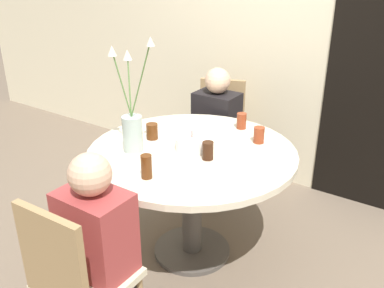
% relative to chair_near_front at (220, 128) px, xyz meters
% --- Properties ---
extents(ground_plane, '(16.00, 16.00, 0.00)m').
position_rel_chair_near_front_xyz_m(ground_plane, '(0.36, -0.94, -0.52)').
color(ground_plane, '#6B5B4C').
extents(wall_back, '(8.00, 0.05, 2.60)m').
position_rel_chair_near_front_xyz_m(wall_back, '(0.36, 0.40, 0.78)').
color(wall_back, beige).
rests_on(wall_back, ground_plane).
extents(dining_table, '(1.30, 1.30, 0.77)m').
position_rel_chair_near_front_xyz_m(dining_table, '(0.36, -0.94, 0.11)').
color(dining_table, beige).
rests_on(dining_table, ground_plane).
extents(chair_near_front, '(0.52, 0.52, 0.92)m').
position_rel_chair_near_front_xyz_m(chair_near_front, '(0.00, 0.00, 0.00)').
color(chair_near_front, beige).
rests_on(chair_near_front, ground_plane).
extents(chair_far_back, '(0.41, 0.41, 0.92)m').
position_rel_chair_near_front_xyz_m(chair_far_back, '(0.39, -1.95, 0.00)').
color(chair_far_back, beige).
rests_on(chair_far_back, ground_plane).
extents(birthday_cake, '(0.20, 0.20, 0.13)m').
position_rel_chair_near_front_xyz_m(birthday_cake, '(0.36, -0.94, 0.29)').
color(birthday_cake, white).
rests_on(birthday_cake, dining_table).
extents(flower_vase, '(0.30, 0.19, 0.71)m').
position_rel_chair_near_front_xyz_m(flower_vase, '(0.06, -1.15, 0.42)').
color(flower_vase, '#9EB2AD').
rests_on(flower_vase, dining_table).
extents(side_plate, '(0.19, 0.19, 0.01)m').
position_rel_chair_near_front_xyz_m(side_plate, '(0.52, -0.74, 0.25)').
color(side_plate, white).
rests_on(side_plate, dining_table).
extents(drink_glass_0, '(0.07, 0.07, 0.10)m').
position_rel_chair_near_front_xyz_m(drink_glass_0, '(0.65, -0.61, 0.30)').
color(drink_glass_0, maroon).
rests_on(drink_glass_0, dining_table).
extents(drink_glass_1, '(0.07, 0.07, 0.11)m').
position_rel_chair_near_front_xyz_m(drink_glass_1, '(0.44, -0.45, 0.30)').
color(drink_glass_1, maroon).
rests_on(drink_glass_1, dining_table).
extents(drink_glass_2, '(0.08, 0.08, 0.10)m').
position_rel_chair_near_front_xyz_m(drink_glass_2, '(0.04, -0.95, 0.30)').
color(drink_glass_2, '#51280F').
rests_on(drink_glass_2, dining_table).
extents(drink_glass_3, '(0.06, 0.06, 0.13)m').
position_rel_chair_near_front_xyz_m(drink_glass_3, '(0.35, -1.38, 0.32)').
color(drink_glass_3, '#51280F').
rests_on(drink_glass_3, dining_table).
extents(drink_glass_4, '(0.07, 0.07, 0.11)m').
position_rel_chair_near_front_xyz_m(drink_glass_4, '(0.51, -1.00, 0.30)').
color(drink_glass_4, '#33190C').
rests_on(drink_glass_4, dining_table).
extents(person_woman, '(0.34, 0.24, 1.08)m').
position_rel_chair_near_front_xyz_m(person_woman, '(0.06, -0.15, -0.02)').
color(person_woman, '#383333').
rests_on(person_woman, ground_plane).
extents(person_boy, '(0.34, 0.24, 1.08)m').
position_rel_chair_near_front_xyz_m(person_boy, '(0.38, -1.79, -0.02)').
color(person_boy, '#383333').
rests_on(person_boy, ground_plane).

